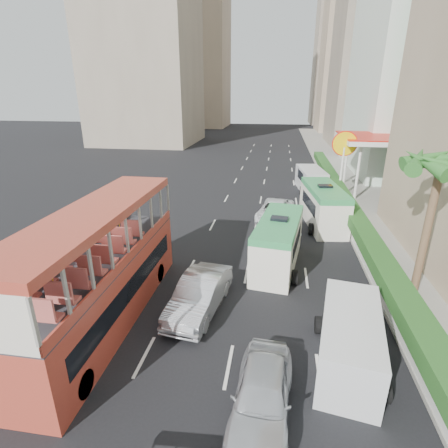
% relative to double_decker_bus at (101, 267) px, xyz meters
% --- Properties ---
extents(ground_plane, '(200.00, 200.00, 0.00)m').
position_rel_double_decker_bus_xyz_m(ground_plane, '(6.00, 0.00, -2.53)').
color(ground_plane, black).
rests_on(ground_plane, ground).
extents(double_decker_bus, '(2.50, 11.00, 5.06)m').
position_rel_double_decker_bus_xyz_m(double_decker_bus, '(0.00, 0.00, 0.00)').
color(double_decker_bus, '#B43D2B').
rests_on(double_decker_bus, ground).
extents(car_silver_lane_a, '(2.40, 5.13, 1.63)m').
position_rel_double_decker_bus_xyz_m(car_silver_lane_a, '(3.81, 1.26, -2.53)').
color(car_silver_lane_a, silver).
rests_on(car_silver_lane_a, ground).
extents(car_silver_lane_b, '(2.04, 4.47, 1.49)m').
position_rel_double_decker_bus_xyz_m(car_silver_lane_b, '(6.87, -3.76, -2.53)').
color(car_silver_lane_b, silver).
rests_on(car_silver_lane_b, ground).
extents(van_asset, '(3.19, 5.46, 1.43)m').
position_rel_double_decker_bus_xyz_m(van_asset, '(6.96, 13.95, -2.53)').
color(van_asset, silver).
rests_on(van_asset, ground).
extents(minibus_near, '(2.92, 6.40, 2.74)m').
position_rel_double_decker_bus_xyz_m(minibus_near, '(7.22, 6.29, -1.16)').
color(minibus_near, silver).
rests_on(minibus_near, ground).
extents(minibus_far, '(3.02, 6.71, 2.87)m').
position_rel_double_decker_bus_xyz_m(minibus_far, '(10.43, 13.37, -1.09)').
color(minibus_far, silver).
rests_on(minibus_far, ground).
extents(panel_van_near, '(2.79, 5.21, 1.98)m').
position_rel_double_decker_bus_xyz_m(panel_van_near, '(9.85, -1.13, -1.54)').
color(panel_van_near, silver).
rests_on(panel_van_near, ground).
extents(panel_van_far, '(2.89, 5.62, 2.15)m').
position_rel_double_decker_bus_xyz_m(panel_van_far, '(10.32, 23.22, -1.46)').
color(panel_van_far, silver).
rests_on(panel_van_far, ground).
extents(sidewalk, '(6.00, 120.00, 0.18)m').
position_rel_double_decker_bus_xyz_m(sidewalk, '(15.00, 25.00, -2.44)').
color(sidewalk, '#99968C').
rests_on(sidewalk, ground).
extents(kerb_wall, '(0.30, 44.00, 1.00)m').
position_rel_double_decker_bus_xyz_m(kerb_wall, '(12.20, 14.00, -1.85)').
color(kerb_wall, silver).
rests_on(kerb_wall, sidewalk).
extents(hedge, '(1.10, 44.00, 0.70)m').
position_rel_double_decker_bus_xyz_m(hedge, '(12.20, 14.00, -1.00)').
color(hedge, '#2D6626').
rests_on(hedge, kerb_wall).
extents(palm_tree, '(0.36, 0.36, 6.40)m').
position_rel_double_decker_bus_xyz_m(palm_tree, '(13.80, 4.00, 0.85)').
color(palm_tree, brown).
rests_on(palm_tree, sidewalk).
extents(shell_station, '(6.50, 8.00, 5.50)m').
position_rel_double_decker_bus_xyz_m(shell_station, '(16.00, 23.00, 0.22)').
color(shell_station, silver).
rests_on(shell_station, ground).
extents(tower_far_a, '(14.00, 14.00, 44.00)m').
position_rel_double_decker_bus_xyz_m(tower_far_a, '(23.00, 82.00, 19.47)').
color(tower_far_a, tan).
rests_on(tower_far_a, ground).
extents(tower_far_b, '(14.00, 14.00, 40.00)m').
position_rel_double_decker_bus_xyz_m(tower_far_b, '(23.00, 104.00, 17.47)').
color(tower_far_b, gray).
rests_on(tower_far_b, ground).
extents(tower_left_b, '(16.00, 16.00, 46.00)m').
position_rel_double_decker_bus_xyz_m(tower_left_b, '(-16.00, 90.00, 20.47)').
color(tower_left_b, tan).
rests_on(tower_left_b, ground).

